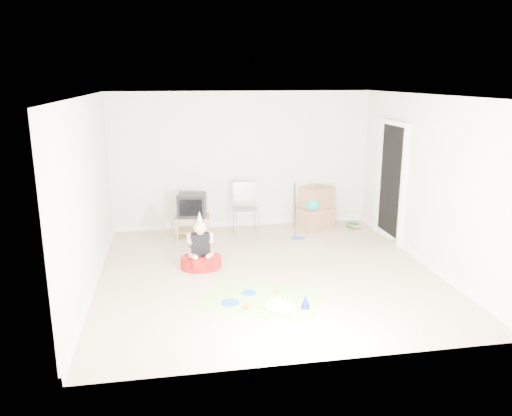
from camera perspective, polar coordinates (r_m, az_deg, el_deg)
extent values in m
plane|color=#C2AC8B|center=(7.59, 1.27, -7.32)|extent=(5.00, 5.00, 0.00)
cube|color=black|center=(9.15, 15.24, 2.72)|extent=(0.02, 0.90, 2.05)
cube|color=#A17348|center=(9.18, -7.28, -1.04)|extent=(0.65, 0.45, 0.03)
cube|color=#A17348|center=(9.25, -7.23, -2.54)|extent=(0.65, 0.45, 0.03)
cube|color=#A17348|center=(9.09, -9.05, -2.43)|extent=(0.05, 0.05, 0.39)
cube|color=#A17348|center=(9.06, -5.52, -2.37)|extent=(0.05, 0.05, 0.39)
cube|color=#A17348|center=(9.40, -8.90, -1.85)|extent=(0.05, 0.05, 0.39)
cube|color=#A17348|center=(9.37, -5.48, -1.79)|extent=(0.05, 0.05, 0.39)
cube|color=black|center=(9.12, -7.32, 0.35)|extent=(0.56, 0.49, 0.43)
cube|color=gray|center=(9.17, -1.18, -0.20)|extent=(0.46, 0.44, 0.03)
cylinder|color=gray|center=(9.14, -2.46, -0.16)|extent=(0.02, 0.02, 1.00)
cylinder|color=gray|center=(9.19, 0.10, -0.05)|extent=(0.02, 0.02, 1.00)
cube|color=#AA7552|center=(9.73, 6.75, -1.14)|extent=(0.77, 0.70, 0.41)
cube|color=#AA7552|center=(9.68, 6.93, 1.23)|extent=(0.69, 0.64, 0.39)
ellipsoid|color=#0E9B95|center=(9.43, 6.57, 0.34)|extent=(0.27, 0.19, 0.22)
cube|color=blue|center=(9.10, 4.79, -3.48)|extent=(0.25, 0.12, 0.03)
cylinder|color=black|center=(8.96, 4.86, -0.50)|extent=(0.07, 0.33, 0.96)
cube|color=#246C37|center=(9.90, 11.08, -2.18)|extent=(0.23, 0.27, 0.03)
cube|color=#A23922|center=(9.90, 11.08, -2.03)|extent=(0.23, 0.27, 0.03)
cube|color=beige|center=(9.89, 11.09, -1.88)|extent=(0.24, 0.27, 0.03)
cube|color=#246C37|center=(9.88, 11.10, -1.73)|extent=(0.24, 0.27, 0.03)
cylinder|color=#AC110F|center=(7.77, -6.30, -6.19)|extent=(0.63, 0.63, 0.17)
cube|color=black|center=(7.68, -6.36, -4.27)|extent=(0.28, 0.16, 0.38)
sphere|color=#DBA992|center=(7.59, -6.42, -2.21)|extent=(0.20, 0.20, 0.20)
cone|color=silver|center=(7.54, -6.46, -0.94)|extent=(0.10, 0.10, 0.15)
cube|color=#F93482|center=(6.72, 0.67, -10.31)|extent=(1.85, 1.67, 0.01)
cube|color=white|center=(6.40, 2.80, -11.27)|extent=(0.38, 0.38, 0.08)
cube|color=#3CA95D|center=(6.41, 2.80, -11.54)|extent=(0.38, 0.38, 0.01)
cylinder|color=beige|center=(6.38, 1.78, -10.59)|extent=(0.01, 0.01, 0.07)
cylinder|color=beige|center=(6.35, 2.29, -10.75)|extent=(0.01, 0.01, 0.07)
cylinder|color=beige|center=(6.31, 2.81, -10.92)|extent=(0.01, 0.01, 0.07)
cylinder|color=beige|center=(6.28, 3.34, -11.08)|extent=(0.01, 0.01, 0.07)
cylinder|color=beige|center=(6.45, 2.29, -10.30)|extent=(0.01, 0.01, 0.07)
cylinder|color=beige|center=(6.42, 2.81, -10.46)|extent=(0.01, 0.01, 0.07)
cylinder|color=beige|center=(6.38, 3.32, -10.62)|extent=(0.01, 0.01, 0.07)
cylinder|color=beige|center=(6.35, 3.84, -10.78)|extent=(0.01, 0.01, 0.07)
cylinder|color=blue|center=(6.87, -0.81, -9.67)|extent=(0.25, 0.25, 0.01)
cylinder|color=blue|center=(6.60, -2.96, -10.74)|extent=(0.30, 0.30, 0.01)
cylinder|color=orange|center=(6.82, 2.35, -9.57)|extent=(0.08, 0.08, 0.07)
cylinder|color=orange|center=(6.41, -0.88, -11.17)|extent=(0.10, 0.10, 0.08)
cone|color=#181FAC|center=(6.46, 5.69, -10.59)|extent=(0.15, 0.15, 0.18)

